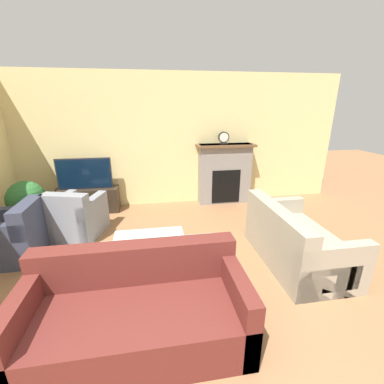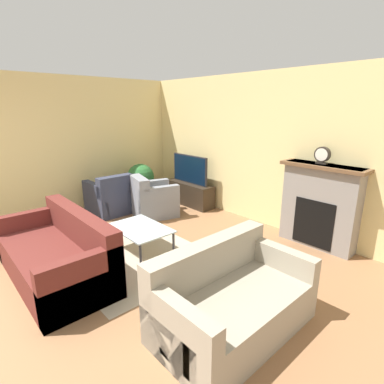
% 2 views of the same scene
% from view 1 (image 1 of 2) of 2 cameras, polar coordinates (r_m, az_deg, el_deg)
% --- Properties ---
extents(wall_back, '(8.21, 0.06, 2.70)m').
position_cam_1_polar(wall_back, '(5.45, -9.55, 10.96)').
color(wall_back, beige).
rests_on(wall_back, ground_plane).
extents(area_rug, '(2.14, 1.84, 0.00)m').
position_cam_1_polar(area_rug, '(3.56, -9.15, -17.08)').
color(area_rug, '#B7A88E').
rests_on(area_rug, ground_plane).
extents(fireplace, '(1.24, 0.36, 1.29)m').
position_cam_1_polar(fireplace, '(5.63, 7.23, 4.28)').
color(fireplace, gray).
rests_on(fireplace, ground_plane).
extents(tv_stand, '(1.21, 0.36, 0.50)m').
position_cam_1_polar(tv_stand, '(5.58, -22.06, -1.70)').
color(tv_stand, '#2D2319').
rests_on(tv_stand, ground_plane).
extents(tv, '(1.02, 0.06, 0.61)m').
position_cam_1_polar(tv, '(5.42, -22.78, 3.77)').
color(tv, '#232328').
rests_on(tv, tv_stand).
extents(couch_sectional, '(1.94, 0.91, 0.82)m').
position_cam_1_polar(couch_sectional, '(2.62, -12.00, -24.74)').
color(couch_sectional, '#5B231E').
rests_on(couch_sectional, ground_plane).
extents(couch_loveseat, '(0.90, 1.56, 0.82)m').
position_cam_1_polar(couch_loveseat, '(3.83, 21.78, -10.40)').
color(couch_loveseat, '#9E937F').
rests_on(couch_loveseat, ground_plane).
extents(armchair_by_window, '(0.84, 0.73, 0.82)m').
position_cam_1_polar(armchair_by_window, '(4.42, -35.25, -8.55)').
color(armchair_by_window, '#33384C').
rests_on(armchair_by_window, ground_plane).
extents(armchair_accent, '(0.88, 0.95, 0.82)m').
position_cam_1_polar(armchair_accent, '(4.61, -24.09, -5.48)').
color(armchair_accent, gray).
rests_on(armchair_accent, ground_plane).
extents(coffee_table, '(0.94, 0.64, 0.39)m').
position_cam_1_polar(coffee_table, '(3.50, -9.48, -10.89)').
color(coffee_table, '#333338').
rests_on(coffee_table, ground_plane).
extents(potted_plant, '(0.59, 0.59, 0.91)m').
position_cam_1_polar(potted_plant, '(5.02, -32.85, -1.64)').
color(potted_plant, '#47474C').
rests_on(potted_plant, ground_plane).
extents(mantel_clock, '(0.23, 0.07, 0.26)m').
position_cam_1_polar(mantel_clock, '(5.48, 7.02, 11.89)').
color(mantel_clock, '#28231E').
rests_on(mantel_clock, fireplace).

